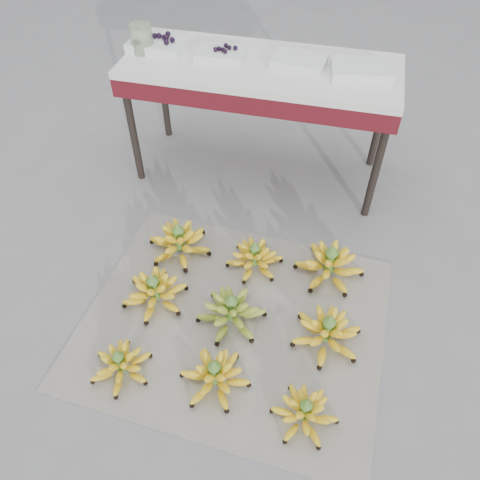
% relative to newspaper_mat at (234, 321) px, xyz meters
% --- Properties ---
extents(ground, '(60.00, 60.00, 0.00)m').
position_rel_newspaper_mat_xyz_m(ground, '(-0.03, 0.01, -0.00)').
color(ground, slate).
rests_on(ground, ground).
extents(newspaper_mat, '(1.30, 1.11, 0.01)m').
position_rel_newspaper_mat_xyz_m(newspaper_mat, '(0.00, 0.00, 0.00)').
color(newspaper_mat, silver).
rests_on(newspaper_mat, ground).
extents(bunch_front_left, '(0.31, 0.31, 0.15)m').
position_rel_newspaper_mat_xyz_m(bunch_front_left, '(-0.36, -0.34, 0.05)').
color(bunch_front_left, yellow).
rests_on(bunch_front_left, newspaper_mat).
extents(bunch_front_center, '(0.27, 0.27, 0.16)m').
position_rel_newspaper_mat_xyz_m(bunch_front_center, '(0.00, -0.29, 0.06)').
color(bunch_front_center, yellow).
rests_on(bunch_front_center, newspaper_mat).
extents(bunch_front_right, '(0.30, 0.30, 0.15)m').
position_rel_newspaper_mat_xyz_m(bunch_front_right, '(0.35, -0.35, 0.05)').
color(bunch_front_right, yellow).
rests_on(bunch_front_right, newspaper_mat).
extents(bunch_mid_left, '(0.37, 0.37, 0.17)m').
position_rel_newspaper_mat_xyz_m(bunch_mid_left, '(-0.36, 0.02, 0.06)').
color(bunch_mid_left, yellow).
rests_on(bunch_mid_left, newspaper_mat).
extents(bunch_mid_center, '(0.32, 0.32, 0.18)m').
position_rel_newspaper_mat_xyz_m(bunch_mid_center, '(-0.01, 0.00, 0.06)').
color(bunch_mid_center, olive).
rests_on(bunch_mid_center, newspaper_mat).
extents(bunch_mid_right, '(0.30, 0.30, 0.18)m').
position_rel_newspaper_mat_xyz_m(bunch_mid_right, '(0.39, -0.00, 0.06)').
color(bunch_mid_right, yellow).
rests_on(bunch_mid_right, newspaper_mat).
extents(bunch_back_left, '(0.35, 0.35, 0.18)m').
position_rel_newspaper_mat_xyz_m(bunch_back_left, '(-0.36, 0.33, 0.07)').
color(bunch_back_left, yellow).
rests_on(bunch_back_left, newspaper_mat).
extents(bunch_back_center, '(0.27, 0.27, 0.16)m').
position_rel_newspaper_mat_xyz_m(bunch_back_center, '(0.02, 0.32, 0.06)').
color(bunch_back_center, yellow).
rests_on(bunch_back_center, newspaper_mat).
extents(bunch_back_right, '(0.31, 0.31, 0.19)m').
position_rel_newspaper_mat_xyz_m(bunch_back_right, '(0.36, 0.36, 0.07)').
color(bunch_back_right, yellow).
rests_on(bunch_back_right, newspaper_mat).
extents(vendor_table, '(1.35, 0.54, 0.65)m').
position_rel_newspaper_mat_xyz_m(vendor_table, '(-0.13, 1.05, 0.57)').
color(vendor_table, black).
rests_on(vendor_table, ground).
extents(tray_far_left, '(0.29, 0.21, 0.07)m').
position_rel_newspaper_mat_xyz_m(tray_far_left, '(-0.67, 1.07, 0.67)').
color(tray_far_left, silver).
rests_on(tray_far_left, vendor_table).
extents(tray_left, '(0.24, 0.18, 0.06)m').
position_rel_newspaper_mat_xyz_m(tray_left, '(-0.33, 1.05, 0.67)').
color(tray_left, silver).
rests_on(tray_left, vendor_table).
extents(tray_right, '(0.26, 0.20, 0.04)m').
position_rel_newspaper_mat_xyz_m(tray_right, '(0.05, 1.07, 0.66)').
color(tray_right, silver).
rests_on(tray_right, vendor_table).
extents(tray_far_right, '(0.30, 0.24, 0.04)m').
position_rel_newspaper_mat_xyz_m(tray_far_right, '(0.34, 1.05, 0.67)').
color(tray_far_right, silver).
rests_on(tray_far_right, vendor_table).
extents(glass_jar, '(0.11, 0.11, 0.13)m').
position_rel_newspaper_mat_xyz_m(glass_jar, '(-0.73, 1.02, 0.71)').
color(glass_jar, '#B1CAA0').
rests_on(glass_jar, vendor_table).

